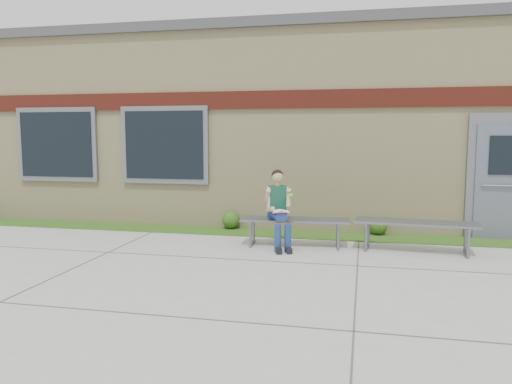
# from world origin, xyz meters

# --- Properties ---
(ground) EXTENTS (80.00, 80.00, 0.00)m
(ground) POSITION_xyz_m (0.00, 0.00, 0.00)
(ground) COLOR #9E9E99
(ground) RESTS_ON ground
(grass_strip) EXTENTS (16.00, 0.80, 0.02)m
(grass_strip) POSITION_xyz_m (0.00, 2.60, 0.01)
(grass_strip) COLOR #275015
(grass_strip) RESTS_ON ground
(school_building) EXTENTS (16.20, 6.22, 4.20)m
(school_building) POSITION_xyz_m (-0.00, 5.99, 2.10)
(school_building) COLOR beige
(school_building) RESTS_ON ground
(bench_left) EXTENTS (1.89, 0.67, 0.48)m
(bench_left) POSITION_xyz_m (-0.09, 1.62, 0.37)
(bench_left) COLOR slate
(bench_left) RESTS_ON ground
(bench_right) EXTENTS (1.99, 0.71, 0.51)m
(bench_right) POSITION_xyz_m (1.91, 1.62, 0.39)
(bench_right) COLOR slate
(bench_right) RESTS_ON ground
(girl) EXTENTS (0.57, 0.80, 1.33)m
(girl) POSITION_xyz_m (-0.33, 1.43, 0.71)
(girl) COLOR navy
(girl) RESTS_ON ground
(shrub_mid) EXTENTS (0.36, 0.36, 0.36)m
(shrub_mid) POSITION_xyz_m (-1.55, 2.85, 0.20)
(shrub_mid) COLOR #275015
(shrub_mid) RESTS_ON grass_strip
(shrub_east) EXTENTS (0.34, 0.34, 0.34)m
(shrub_east) POSITION_xyz_m (1.35, 2.85, 0.19)
(shrub_east) COLOR #275015
(shrub_east) RESTS_ON grass_strip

